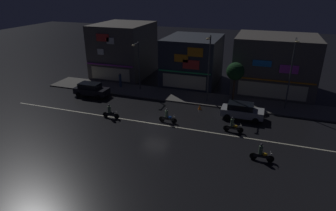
% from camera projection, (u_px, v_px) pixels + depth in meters
% --- Properties ---
extents(ground_plane, '(140.00, 140.00, 0.00)m').
position_uv_depth(ground_plane, '(155.00, 124.00, 29.23)').
color(ground_plane, black).
extents(lane_divider_stripe, '(34.41, 0.16, 0.01)m').
position_uv_depth(lane_divider_stripe, '(155.00, 124.00, 29.22)').
color(lane_divider_stripe, beige).
rests_on(lane_divider_stripe, ground).
extents(sidewalk_far, '(36.22, 4.18, 0.14)m').
position_uv_depth(sidewalk_far, '(179.00, 96.00, 36.44)').
color(sidewalk_far, '#5B5954').
rests_on(sidewalk_far, ground).
extents(storefront_left_block, '(9.83, 8.36, 7.16)m').
position_uv_depth(storefront_left_block, '(274.00, 64.00, 37.23)').
color(storefront_left_block, '#56514C').
rests_on(storefront_left_block, ground).
extents(storefront_center_block, '(7.53, 9.19, 7.75)m').
position_uv_depth(storefront_center_block, '(124.00, 50.00, 44.01)').
color(storefront_center_block, '#56514C').
rests_on(storefront_center_block, ground).
extents(storefront_right_block, '(7.27, 8.79, 6.40)m').
position_uv_depth(storefront_right_block, '(193.00, 60.00, 40.82)').
color(storefront_right_block, '#2D333D').
rests_on(storefront_right_block, ground).
extents(streetlamp_west, '(0.44, 1.64, 6.24)m').
position_uv_depth(streetlamp_west, '(138.00, 62.00, 36.96)').
color(streetlamp_west, '#47494C').
rests_on(streetlamp_west, sidewalk_far).
extents(streetlamp_mid, '(0.44, 1.64, 7.77)m').
position_uv_depth(streetlamp_mid, '(209.00, 64.00, 32.67)').
color(streetlamp_mid, '#47494C').
rests_on(streetlamp_mid, sidewalk_far).
extents(streetlamp_east, '(0.44, 1.64, 7.85)m').
position_uv_depth(streetlamp_east, '(291.00, 69.00, 30.67)').
color(streetlamp_east, '#47494C').
rests_on(streetlamp_east, sidewalk_far).
extents(pedestrian_on_sidewalk, '(0.33, 0.33, 1.97)m').
position_uv_depth(pedestrian_on_sidewalk, '(120.00, 80.00, 39.09)').
color(pedestrian_on_sidewalk, '#334766').
rests_on(pedestrian_on_sidewalk, sidewalk_far).
extents(street_tree, '(2.06, 2.06, 4.67)m').
position_uv_depth(street_tree, '(235.00, 72.00, 33.34)').
color(street_tree, '#473323').
rests_on(street_tree, sidewalk_far).
extents(parked_car_near_kerb, '(4.30, 1.98, 1.67)m').
position_uv_depth(parked_car_near_kerb, '(242.00, 111.00, 30.16)').
color(parked_car_near_kerb, '#9EA0A5').
rests_on(parked_car_near_kerb, ground).
extents(parked_car_trailing, '(4.30, 1.98, 1.67)m').
position_uv_depth(parked_car_trailing, '(91.00, 89.00, 36.28)').
color(parked_car_trailing, black).
rests_on(parked_car_trailing, ground).
extents(motorcycle_lead, '(1.90, 0.60, 1.52)m').
position_uv_depth(motorcycle_lead, '(233.00, 126.00, 27.43)').
color(motorcycle_lead, black).
rests_on(motorcycle_lead, ground).
extents(motorcycle_following, '(1.90, 0.60, 1.52)m').
position_uv_depth(motorcycle_following, '(262.00, 154.00, 22.90)').
color(motorcycle_following, black).
rests_on(motorcycle_following, ground).
extents(motorcycle_opposite_lane, '(1.90, 0.60, 1.52)m').
position_uv_depth(motorcycle_opposite_lane, '(167.00, 117.00, 29.31)').
color(motorcycle_opposite_lane, black).
rests_on(motorcycle_opposite_lane, ground).
extents(motorcycle_trailing_far, '(1.90, 0.60, 1.52)m').
position_uv_depth(motorcycle_trailing_far, '(110.00, 112.00, 30.31)').
color(motorcycle_trailing_far, black).
rests_on(motorcycle_trailing_far, ground).
extents(traffic_cone, '(0.36, 0.36, 0.55)m').
position_uv_depth(traffic_cone, '(200.00, 107.00, 32.56)').
color(traffic_cone, orange).
rests_on(traffic_cone, ground).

